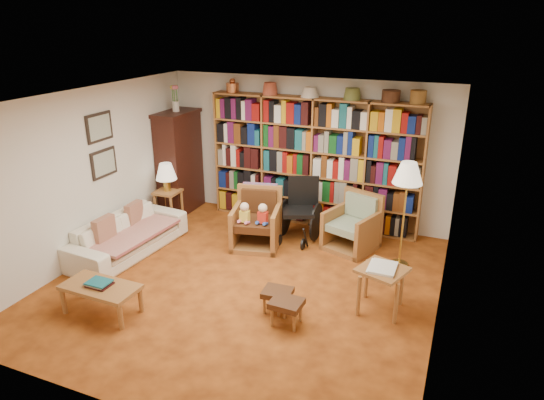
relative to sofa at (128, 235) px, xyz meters
The scene contains 23 objects.
floor 2.08m from the sofa, ahead, with size 5.00×5.00×0.00m, color #B2591B.
ceiling 3.02m from the sofa, ahead, with size 5.00×5.00×0.00m, color white.
wall_back 3.26m from the sofa, 48.86° to the left, with size 5.00×5.00×0.00m, color silver.
wall_front 3.49m from the sofa, 52.31° to the right, with size 5.00×5.00×0.00m, color silver.
wall_left 1.07m from the sofa, 161.22° to the right, with size 5.00×5.00×0.00m, color silver.
wall_right 4.65m from the sofa, ahead, with size 5.00×5.00×0.00m, color silver.
bookshelf 3.25m from the sofa, 44.04° to the left, with size 3.60×0.30×2.42m.
curio_cabinet 1.97m from the sofa, 96.33° to the left, with size 0.50×0.95×2.40m.
framed_pictures 1.41m from the sofa, 161.05° to the left, with size 0.03×0.52×0.97m.
sofa is the anchor object (origin of this frame).
sofa_throw 0.05m from the sofa, ahead, with size 0.79×1.47×0.04m, color beige.
cushion_left 0.41m from the sofa, 110.38° to the left, with size 0.11×0.36×0.36m, color maroon.
cushion_right 0.41m from the sofa, 110.38° to the right, with size 0.12×0.38×0.38m, color maroon.
side_table_lamp 1.27m from the sofa, 94.56° to the left, with size 0.42×0.42×0.59m.
table_lamp 1.41m from the sofa, 94.56° to the left, with size 0.36×0.36×0.49m.
armchair_leather 2.02m from the sofa, 31.54° to the left, with size 0.89×0.91×0.93m.
armchair_sage 3.48m from the sofa, 25.95° to the left, with size 0.93×0.93×0.87m.
wheelchair 2.72m from the sofa, 33.93° to the left, with size 0.64×0.81×1.02m.
floor_lamp 4.23m from the sofa, 16.53° to the left, with size 0.42×0.42×1.57m.
side_table_papers 3.88m from the sofa, ahead, with size 0.66×0.66×0.61m.
footstool_a 2.79m from the sofa, 13.07° to the right, with size 0.37×0.32×0.30m.
footstool_b 3.03m from the sofa, 15.90° to the right, with size 0.39×0.33×0.31m.
coffee_table 1.64m from the sofa, 63.35° to the right, with size 0.96×0.50×0.43m.
Camera 1 is at (2.56, -5.25, 3.42)m, focal length 32.00 mm.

